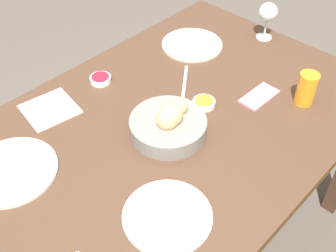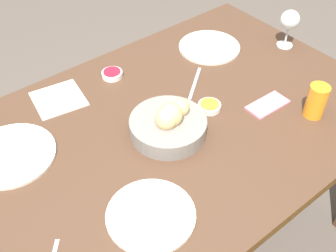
{
  "view_description": "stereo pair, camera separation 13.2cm",
  "coord_description": "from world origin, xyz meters",
  "px_view_note": "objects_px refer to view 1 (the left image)",
  "views": [
    {
      "loc": [
        0.71,
        0.69,
        1.67
      ],
      "look_at": [
        0.01,
        0.03,
        0.77
      ],
      "focal_mm": 45.0,
      "sensor_mm": 36.0,
      "label": 1
    },
    {
      "loc": [
        0.61,
        0.78,
        1.67
      ],
      "look_at": [
        0.01,
        0.03,
        0.77
      ],
      "focal_mm": 45.0,
      "sensor_mm": 36.0,
      "label": 2
    }
  ],
  "objects_px": {
    "plate_near_right": "(11,171)",
    "jam_bowl_berry": "(101,79)",
    "wine_glass": "(268,13)",
    "fork_silver": "(185,81)",
    "jam_bowl_honey": "(204,103)",
    "plate_near_left": "(192,45)",
    "napkin": "(50,109)",
    "plate_far_center": "(167,216)",
    "juice_glass": "(306,89)",
    "bread_basket": "(169,123)",
    "cell_phone": "(259,96)"
  },
  "relations": [
    {
      "from": "plate_near_right",
      "to": "jam_bowl_berry",
      "type": "height_order",
      "value": "jam_bowl_berry"
    },
    {
      "from": "wine_glass",
      "to": "fork_silver",
      "type": "height_order",
      "value": "wine_glass"
    },
    {
      "from": "jam_bowl_honey",
      "to": "plate_near_left",
      "type": "bearing_deg",
      "value": -132.94
    },
    {
      "from": "plate_near_right",
      "to": "napkin",
      "type": "xyz_separation_m",
      "value": [
        -0.24,
        -0.15,
        -0.0
      ]
    },
    {
      "from": "plate_far_center",
      "to": "fork_silver",
      "type": "bearing_deg",
      "value": -142.81
    },
    {
      "from": "plate_near_left",
      "to": "juice_glass",
      "type": "bearing_deg",
      "value": 89.25
    },
    {
      "from": "juice_glass",
      "to": "wine_glass",
      "type": "xyz_separation_m",
      "value": [
        -0.26,
        -0.33,
        0.05
      ]
    },
    {
      "from": "juice_glass",
      "to": "wine_glass",
      "type": "distance_m",
      "value": 0.43
    },
    {
      "from": "plate_near_right",
      "to": "juice_glass",
      "type": "bearing_deg",
      "value": 152.28
    },
    {
      "from": "plate_far_center",
      "to": "jam_bowl_honey",
      "type": "height_order",
      "value": "jam_bowl_honey"
    },
    {
      "from": "bread_basket",
      "to": "jam_bowl_berry",
      "type": "distance_m",
      "value": 0.37
    },
    {
      "from": "plate_far_center",
      "to": "wine_glass",
      "type": "height_order",
      "value": "wine_glass"
    },
    {
      "from": "plate_near_left",
      "to": "cell_phone",
      "type": "relative_size",
      "value": 1.62
    },
    {
      "from": "fork_silver",
      "to": "bread_basket",
      "type": "bearing_deg",
      "value": 30.92
    },
    {
      "from": "plate_near_right",
      "to": "cell_phone",
      "type": "distance_m",
      "value": 0.85
    },
    {
      "from": "plate_near_right",
      "to": "jam_bowl_honey",
      "type": "distance_m",
      "value": 0.65
    },
    {
      "from": "wine_glass",
      "to": "napkin",
      "type": "distance_m",
      "value": 0.93
    },
    {
      "from": "juice_glass",
      "to": "jam_bowl_honey",
      "type": "xyz_separation_m",
      "value": [
        0.25,
        -0.24,
        -0.05
      ]
    },
    {
      "from": "jam_bowl_honey",
      "to": "bread_basket",
      "type": "bearing_deg",
      "value": 1.52
    },
    {
      "from": "plate_far_center",
      "to": "fork_silver",
      "type": "distance_m",
      "value": 0.59
    },
    {
      "from": "wine_glass",
      "to": "plate_near_left",
      "type": "bearing_deg",
      "value": -35.47
    },
    {
      "from": "bread_basket",
      "to": "juice_glass",
      "type": "xyz_separation_m",
      "value": [
        -0.43,
        0.23,
        0.02
      ]
    },
    {
      "from": "plate_near_right",
      "to": "napkin",
      "type": "height_order",
      "value": "plate_near_right"
    },
    {
      "from": "fork_silver",
      "to": "jam_bowl_honey",
      "type": "bearing_deg",
      "value": 67.68
    },
    {
      "from": "bread_basket",
      "to": "plate_near_right",
      "type": "xyz_separation_m",
      "value": [
        0.43,
        -0.22,
        -0.04
      ]
    },
    {
      "from": "jam_bowl_honey",
      "to": "fork_silver",
      "type": "distance_m",
      "value": 0.15
    },
    {
      "from": "plate_far_center",
      "to": "cell_phone",
      "type": "distance_m",
      "value": 0.59
    },
    {
      "from": "bread_basket",
      "to": "plate_near_left",
      "type": "height_order",
      "value": "bread_basket"
    },
    {
      "from": "plate_near_right",
      "to": "plate_far_center",
      "type": "distance_m",
      "value": 0.48
    },
    {
      "from": "juice_glass",
      "to": "cell_phone",
      "type": "distance_m",
      "value": 0.16
    },
    {
      "from": "wine_glass",
      "to": "jam_bowl_honey",
      "type": "height_order",
      "value": "wine_glass"
    },
    {
      "from": "bread_basket",
      "to": "jam_bowl_honey",
      "type": "bearing_deg",
      "value": -178.48
    },
    {
      "from": "juice_glass",
      "to": "napkin",
      "type": "relative_size",
      "value": 0.61
    },
    {
      "from": "fork_silver",
      "to": "cell_phone",
      "type": "height_order",
      "value": "cell_phone"
    },
    {
      "from": "plate_far_center",
      "to": "juice_glass",
      "type": "relative_size",
      "value": 2.05
    },
    {
      "from": "jam_bowl_berry",
      "to": "cell_phone",
      "type": "bearing_deg",
      "value": 124.09
    },
    {
      "from": "plate_near_right",
      "to": "jam_bowl_honey",
      "type": "height_order",
      "value": "jam_bowl_honey"
    },
    {
      "from": "plate_far_center",
      "to": "jam_bowl_berry",
      "type": "height_order",
      "value": "jam_bowl_berry"
    },
    {
      "from": "bread_basket",
      "to": "plate_near_left",
      "type": "xyz_separation_m",
      "value": [
        -0.44,
        -0.28,
        -0.04
      ]
    },
    {
      "from": "jam_bowl_honey",
      "to": "cell_phone",
      "type": "height_order",
      "value": "jam_bowl_honey"
    },
    {
      "from": "plate_near_left",
      "to": "jam_bowl_honey",
      "type": "bearing_deg",
      "value": 47.06
    },
    {
      "from": "cell_phone",
      "to": "plate_far_center",
      "type": "bearing_deg",
      "value": 10.5
    },
    {
      "from": "plate_near_right",
      "to": "napkin",
      "type": "bearing_deg",
      "value": -147.86
    },
    {
      "from": "plate_near_right",
      "to": "juice_glass",
      "type": "xyz_separation_m",
      "value": [
        -0.86,
        0.45,
        0.05
      ]
    },
    {
      "from": "plate_near_right",
      "to": "jam_bowl_berry",
      "type": "relative_size",
      "value": 3.46
    },
    {
      "from": "wine_glass",
      "to": "bread_basket",
      "type": "bearing_deg",
      "value": 8.32
    },
    {
      "from": "cell_phone",
      "to": "bread_basket",
      "type": "bearing_deg",
      "value": -17.45
    },
    {
      "from": "jam_bowl_berry",
      "to": "wine_glass",
      "type": "bearing_deg",
      "value": 158.2
    },
    {
      "from": "cell_phone",
      "to": "wine_glass",
      "type": "bearing_deg",
      "value": -148.43
    },
    {
      "from": "jam_bowl_berry",
      "to": "bread_basket",
      "type": "bearing_deg",
      "value": 85.98
    }
  ]
}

